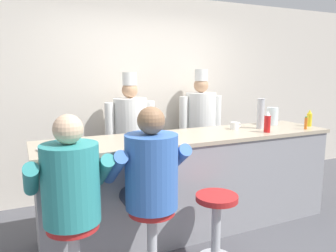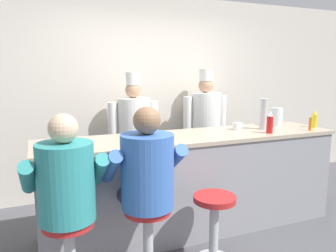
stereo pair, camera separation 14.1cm
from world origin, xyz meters
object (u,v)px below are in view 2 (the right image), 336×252
(hot_sauce_bottle_orange, at_px, (310,124))
(water_pitcher_clear, at_px, (276,117))
(ketchup_bottle_red, at_px, (270,123))
(mustard_bottle_yellow, at_px, (315,119))
(empty_stool_round, at_px, (214,217))
(cereal_bowl, at_px, (140,139))
(cook_in_whites_near, at_px, (134,132))
(cup_stack_steel, at_px, (264,114))
(diner_seated_teal, at_px, (66,187))
(cook_in_whites_far, at_px, (205,124))
(coffee_mug_white, at_px, (237,126))
(breakfast_plate, at_px, (51,147))
(diner_seated_blue, at_px, (146,176))

(hot_sauce_bottle_orange, relative_size, water_pitcher_clear, 0.67)
(ketchup_bottle_red, distance_m, mustard_bottle_yellow, 0.74)
(water_pitcher_clear, height_order, empty_stool_round, water_pitcher_clear)
(cereal_bowl, height_order, cook_in_whites_near, cook_in_whites_near)
(mustard_bottle_yellow, distance_m, water_pitcher_clear, 0.43)
(water_pitcher_clear, xyz_separation_m, cup_stack_steel, (-0.31, -0.15, 0.07))
(diner_seated_teal, bearing_deg, cook_in_whites_far, 39.25)
(cereal_bowl, bearing_deg, cook_in_whites_far, 41.62)
(ketchup_bottle_red, xyz_separation_m, coffee_mug_white, (-0.21, 0.31, -0.07))
(coffee_mug_white, xyz_separation_m, diner_seated_teal, (-1.94, -0.71, -0.22))
(hot_sauce_bottle_orange, distance_m, cook_in_whites_near, 2.10)
(breakfast_plate, distance_m, diner_seated_teal, 0.58)
(cook_in_whites_near, bearing_deg, hot_sauce_bottle_orange, -35.36)
(water_pitcher_clear, xyz_separation_m, cook_in_whites_near, (-1.58, 0.80, -0.22))
(water_pitcher_clear, distance_m, breakfast_plate, 2.63)
(ketchup_bottle_red, distance_m, cup_stack_steel, 0.25)
(empty_stool_round, relative_size, cook_in_whites_near, 0.37)
(cereal_bowl, xyz_separation_m, empty_stool_round, (0.50, -0.53, -0.64))
(ketchup_bottle_red, distance_m, hot_sauce_bottle_orange, 0.53)
(breakfast_plate, height_order, cook_in_whites_far, cook_in_whites_far)
(water_pitcher_clear, bearing_deg, diner_seated_blue, -158.11)
(breakfast_plate, bearing_deg, coffee_mug_white, 4.67)
(hot_sauce_bottle_orange, distance_m, water_pitcher_clear, 0.43)
(empty_stool_round, bearing_deg, cook_in_whites_near, 98.95)
(water_pitcher_clear, relative_size, cereal_bowl, 1.59)
(cereal_bowl, relative_size, diner_seated_blue, 0.10)
(hot_sauce_bottle_orange, xyz_separation_m, empty_stool_round, (-1.45, -0.40, -0.68))
(mustard_bottle_yellow, bearing_deg, cook_in_whites_far, 125.26)
(hot_sauce_bottle_orange, relative_size, diner_seated_teal, 0.10)
(diner_seated_blue, relative_size, empty_stool_round, 2.32)
(cup_stack_steel, xyz_separation_m, empty_stool_round, (-1.01, -0.67, -0.79))
(diner_seated_blue, distance_m, empty_stool_round, 0.76)
(mustard_bottle_yellow, relative_size, cup_stack_steel, 0.58)
(mustard_bottle_yellow, bearing_deg, cook_in_whites_near, 150.68)
(coffee_mug_white, bearing_deg, ketchup_bottle_red, -56.04)
(mustard_bottle_yellow, relative_size, cook_in_whites_far, 0.12)
(water_pitcher_clear, bearing_deg, ketchup_bottle_red, -137.37)
(hot_sauce_bottle_orange, bearing_deg, coffee_mug_white, 155.05)
(ketchup_bottle_red, xyz_separation_m, cup_stack_steel, (0.10, 0.23, 0.06))
(cereal_bowl, bearing_deg, hot_sauce_bottle_orange, -3.71)
(diner_seated_blue, bearing_deg, cereal_bowl, 77.50)
(breakfast_plate, height_order, diner_seated_teal, diner_seated_teal)
(diner_seated_teal, height_order, cook_in_whites_far, cook_in_whites_far)
(breakfast_plate, height_order, coffee_mug_white, coffee_mug_white)
(cook_in_whites_near, bearing_deg, empty_stool_round, -81.05)
(mustard_bottle_yellow, relative_size, cook_in_whites_near, 0.12)
(hot_sauce_bottle_orange, relative_size, coffee_mug_white, 1.05)
(coffee_mug_white, bearing_deg, diner_seated_teal, -159.84)
(mustard_bottle_yellow, xyz_separation_m, cup_stack_steel, (-0.64, 0.13, 0.08))
(hot_sauce_bottle_orange, bearing_deg, cereal_bowl, 176.29)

